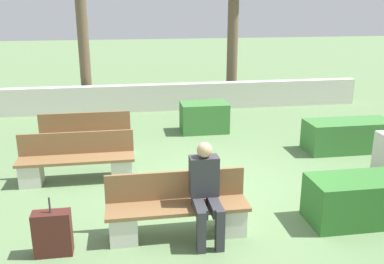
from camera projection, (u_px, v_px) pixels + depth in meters
name	position (u px, v px, depth m)	size (l,w,h in m)	color
ground_plane	(209.00, 191.00, 7.15)	(60.00, 60.00, 0.00)	#607F51
perimeter_wall	(170.00, 97.00, 12.41)	(11.32, 0.30, 0.76)	beige
bench_front	(178.00, 212.00, 5.76)	(1.91, 0.48, 0.84)	brown
bench_left_side	(77.00, 163.00, 7.49)	(2.00, 0.48, 0.84)	brown
bench_right_side	(85.00, 139.00, 8.80)	(1.87, 0.49, 0.84)	brown
person_seated_man	(206.00, 188.00, 5.56)	(0.38, 0.64, 1.31)	#333338
hedge_block_near_left	(348.00, 136.00, 9.04)	(1.82, 0.73, 0.65)	#3D7A38
hedge_block_near_right	(204.00, 117.00, 10.35)	(1.12, 0.71, 0.71)	#3D7A38
hedge_block_mid_right	(377.00, 198.00, 6.15)	(2.03, 0.71, 0.67)	#33702D
suitcase	(53.00, 233.00, 5.30)	(0.46, 0.21, 0.78)	#471E19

